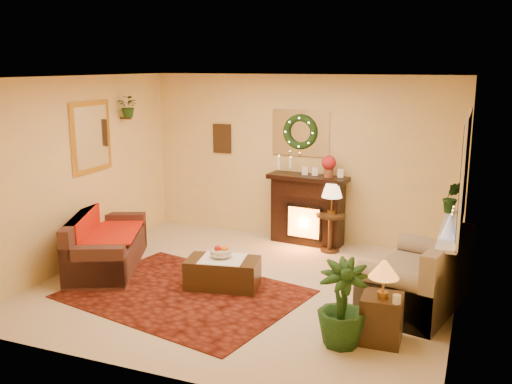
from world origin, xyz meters
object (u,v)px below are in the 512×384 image
at_px(fireplace, 308,209).
at_px(side_table_round, 330,230).
at_px(end_table_square, 382,317).
at_px(coffee_table, 223,272).
at_px(sofa, 107,237).
at_px(loveseat, 417,271).

relative_size(fireplace, side_table_round, 1.92).
distance_m(end_table_square, coffee_table, 2.20).
distance_m(sofa, end_table_square, 3.97).
height_order(loveseat, side_table_round, loveseat).
bearing_deg(coffee_table, fireplace, 67.74).
xyz_separation_m(sofa, fireplace, (2.24, 2.07, 0.12)).
relative_size(sofa, loveseat, 1.19).
xyz_separation_m(sofa, coffee_table, (1.79, -0.10, -0.22)).
relative_size(loveseat, coffee_table, 1.69).
distance_m(fireplace, loveseat, 2.61).
height_order(end_table_square, coffee_table, end_table_square).
relative_size(fireplace, coffee_table, 1.23).
relative_size(sofa, coffee_table, 2.00).
height_order(sofa, fireplace, fireplace).
distance_m(sofa, coffee_table, 1.81).
relative_size(fireplace, end_table_square, 2.25).
height_order(sofa, coffee_table, sofa).
height_order(fireplace, end_table_square, fireplace).
relative_size(fireplace, loveseat, 0.73).
relative_size(sofa, end_table_square, 3.65).
relative_size(side_table_round, coffee_table, 0.64).
relative_size(loveseat, side_table_round, 2.62).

